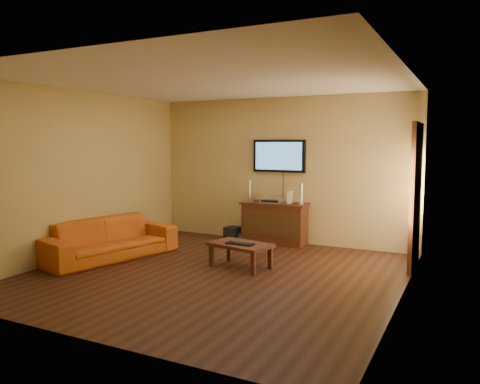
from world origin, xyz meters
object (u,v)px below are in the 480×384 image
Objects in this scene: bottle at (240,239)px; keyboard at (240,244)px; subwoofer at (233,234)px; television at (279,156)px; speaker_right at (301,195)px; av_receiver at (272,200)px; media_console at (274,223)px; sofa at (109,232)px; game_console at (290,197)px; coffee_table at (241,247)px; speaker_left at (249,191)px.

keyboard is at bearing -63.11° from bottle.
television is at bearing 25.78° from subwoofer.
speaker_right is 0.99× the size of av_receiver.
television is (0.00, 0.20, 1.23)m from media_console.
bottle is at bearing -20.88° from sofa.
game_console is at bearing 19.73° from bottle.
game_console is (-0.23, 0.06, -0.06)m from speaker_right.
sofa is (-1.96, -2.22, 0.04)m from media_console.
keyboard is (0.03, -0.07, 0.07)m from coffee_table.
bottle is at bearing -28.62° from subwoofer.
speaker_right is 1.94m from keyboard.
media_console is 0.75m from speaker_right.
television reaches higher than coffee_table.
sofa is at bearing -168.46° from coffee_table.
bottle is (1.38, 1.95, -0.34)m from sofa.
media_console reaches higher than subwoofer.
media_console is at bearing 178.40° from speaker_right.
av_receiver reaches higher than bottle.
sofa reaches higher than media_console.
subwoofer is at bearing 120.69° from keyboard.
media_console is 1.25m from television.
speaker_left is 1.48× the size of subwoofer.
bottle is 0.44× the size of keyboard.
speaker_right is (0.51, -0.21, -0.68)m from television.
television is 1.70m from bottle.
speaker_left is at bearing 111.62° from keyboard.
speaker_left is (1.44, 2.24, 0.52)m from sofa.
av_receiver is 0.34m from game_console.
speaker_left reaches higher than sofa.
keyboard is (0.26, -1.82, -0.43)m from av_receiver.
subwoofer is 1.39× the size of bottle.
subwoofer is (-0.76, -0.09, -0.68)m from av_receiver.
media_console is at bearing 96.69° from keyboard.
speaker_right is (2.47, 2.21, 0.51)m from sofa.
media_console is 0.43m from av_receiver.
game_console is at bearing -28.48° from television.
speaker_right is at bearing 80.87° from keyboard.
speaker_left is 0.87m from subwoofer.
television is 2.34× the size of keyboard.
coffee_table is 1.90m from speaker_right.
game_console is (0.09, 1.83, 0.56)m from coffee_table.
bottle is at bearing 117.16° from coffee_table.
game_console is 0.51× the size of keyboard.
speaker_left is 0.90× the size of keyboard.
media_console is at bearing 38.26° from av_receiver.
sofa is 2.41m from bottle.
media_console is at bearing 24.59° from bottle.
av_receiver is 1.98× the size of bottle.
television is at bearing -24.78° from sofa.
subwoofer is (-0.28, -0.14, -0.81)m from speaker_left.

